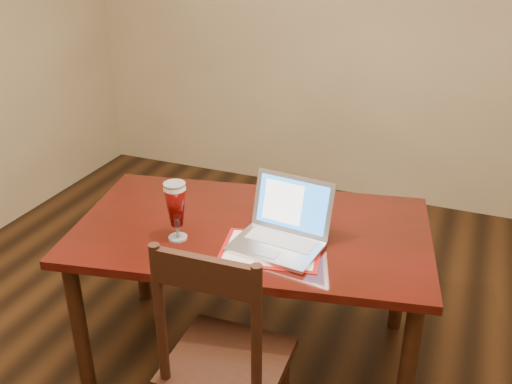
% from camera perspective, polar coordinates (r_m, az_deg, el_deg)
% --- Properties ---
extents(room_shell, '(4.51, 5.01, 2.71)m').
position_cam_1_polar(room_shell, '(1.75, -3.02, 18.47)').
color(room_shell, tan).
rests_on(room_shell, ground).
extents(dining_table, '(1.71, 1.16, 1.00)m').
position_cam_1_polar(dining_table, '(2.58, -0.49, -5.12)').
color(dining_table, '#440B09').
rests_on(dining_table, ground).
extents(dining_chair, '(0.45, 0.43, 1.03)m').
position_cam_1_polar(dining_chair, '(2.23, -3.22, -16.57)').
color(dining_chair, black).
rests_on(dining_chair, ground).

